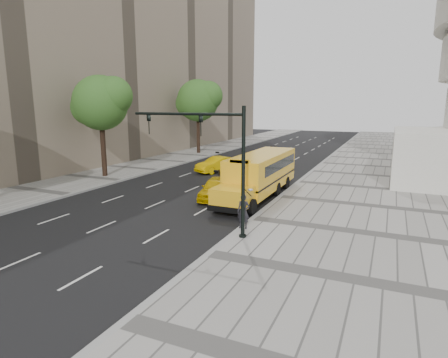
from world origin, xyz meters
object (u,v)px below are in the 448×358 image
at_px(tree_c, 199,100).
at_px(pedestrian, 243,211).
at_px(tree_b, 101,102).
at_px(school_bus, 261,171).
at_px(traffic_signal, 216,155).
at_px(taxi_far, 217,165).
at_px(taxi_near, 216,188).

distance_m(tree_c, pedestrian, 31.72).
relative_size(tree_b, school_bus, 0.78).
bearing_deg(traffic_signal, taxi_far, 114.98).
bearing_deg(pedestrian, tree_c, 114.58).
relative_size(taxi_far, traffic_signal, 0.71).
height_order(taxi_near, taxi_far, taxi_near).
bearing_deg(taxi_near, pedestrian, -62.86).
xyz_separation_m(school_bus, pedestrian, (1.65, -7.66, -0.72)).
relative_size(tree_c, taxi_far, 2.13).
distance_m(pedestrian, traffic_signal, 3.43).
bearing_deg(taxi_near, taxi_far, 105.05).
distance_m(taxi_near, taxi_far, 10.45).
bearing_deg(tree_c, traffic_signal, -60.58).
distance_m(tree_b, pedestrian, 19.42).
distance_m(school_bus, traffic_signal, 9.22).
bearing_deg(traffic_signal, pedestrian, 52.32).
bearing_deg(school_bus, taxi_near, -139.60).
relative_size(school_bus, taxi_near, 2.62).
bearing_deg(pedestrian, tree_b, 145.41).
relative_size(tree_c, pedestrian, 5.41).
distance_m(tree_c, taxi_near, 25.07).
xyz_separation_m(school_bus, traffic_signal, (0.69, -8.90, 2.33)).
height_order(school_bus, traffic_signal, traffic_signal).
xyz_separation_m(tree_b, traffic_signal, (15.60, -9.71, -2.53)).
bearing_deg(taxi_near, traffic_signal, -74.50).
bearing_deg(taxi_far, pedestrian, -35.42).
xyz_separation_m(tree_b, tree_c, (0.01, 17.93, 0.37)).
bearing_deg(taxi_far, traffic_signal, -40.05).
height_order(pedestrian, traffic_signal, traffic_signal).
bearing_deg(pedestrian, taxi_far, 112.11).
xyz_separation_m(tree_c, school_bus, (14.90, -18.74, -5.23)).
xyz_separation_m(taxi_far, traffic_signal, (7.57, -16.25, 3.35)).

